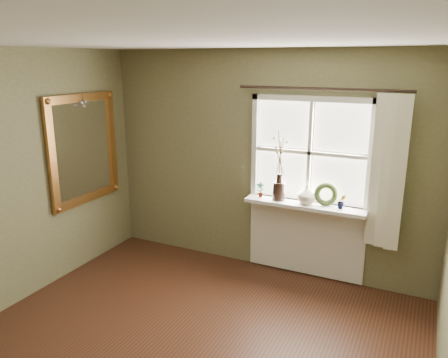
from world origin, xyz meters
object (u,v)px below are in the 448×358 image
wreath (326,197)px  gilt_mirror (84,149)px  cream_vase (307,194)px  dark_jug (279,191)px

wreath → gilt_mirror: (-2.74, -0.74, 0.43)m
cream_vase → gilt_mirror: size_ratio=0.17×
cream_vase → wreath: (0.20, 0.04, -0.01)m
dark_jug → gilt_mirror: 2.36m
dark_jug → gilt_mirror: bearing=-162.3°
gilt_mirror → cream_vase: bearing=15.6°
dark_jug → cream_vase: size_ratio=0.94×
dark_jug → cream_vase: 0.32m
cream_vase → gilt_mirror: bearing=-164.4°
cream_vase → wreath: 0.21m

